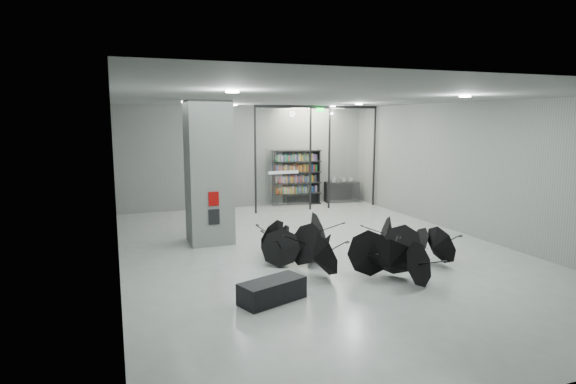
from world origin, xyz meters
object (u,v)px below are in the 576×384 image
object	(u,v)px
bookshelf	(296,177)
shop_counter	(342,192)
column	(209,173)
bench	(272,291)
umbrella_cluster	(351,253)

from	to	relation	value
bookshelf	shop_counter	world-z (taller)	bookshelf
column	bookshelf	distance (m)	6.61
bench	bookshelf	distance (m)	10.58
bench	bookshelf	world-z (taller)	bookshelf
column	shop_counter	xyz separation A→B (m)	(6.54, 4.64, -1.57)
column	shop_counter	size ratio (longest dim) A/B	2.79
column	bench	world-z (taller)	column
column	bookshelf	bearing A→B (deg)	46.46
bench	column	bearing A→B (deg)	72.62
bookshelf	umbrella_cluster	bearing A→B (deg)	-92.67
column	umbrella_cluster	bearing A→B (deg)	-51.02
shop_counter	umbrella_cluster	distance (m)	8.88
bench	shop_counter	world-z (taller)	shop_counter
column	shop_counter	bearing A→B (deg)	35.34
bench	bookshelf	xyz separation A→B (m)	(4.27, 9.63, 0.91)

